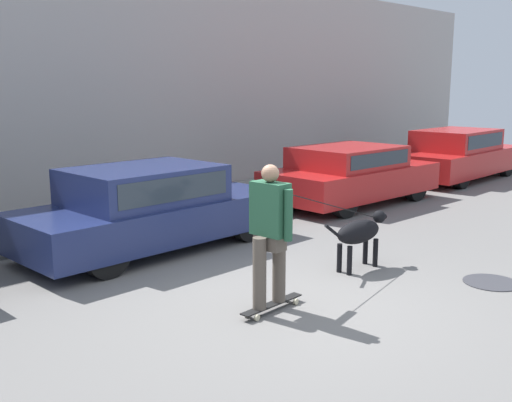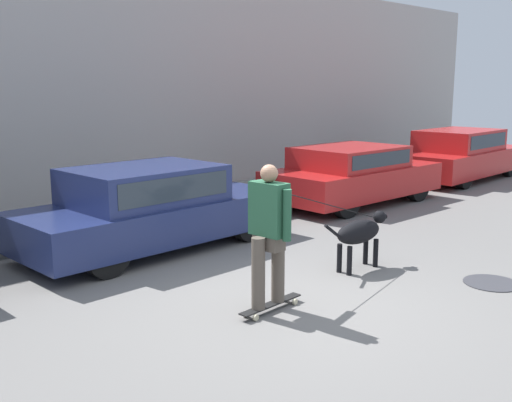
{
  "view_description": "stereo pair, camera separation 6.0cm",
  "coord_description": "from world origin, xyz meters",
  "px_view_note": "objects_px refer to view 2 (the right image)",
  "views": [
    {
      "loc": [
        -4.89,
        -4.38,
        2.5
      ],
      "look_at": [
        0.68,
        1.25,
        0.95
      ],
      "focal_mm": 42.0,
      "sensor_mm": 36.0,
      "label": 1
    },
    {
      "loc": [
        -4.85,
        -4.43,
        2.5
      ],
      "look_at": [
        0.68,
        1.25,
        0.95
      ],
      "focal_mm": 42.0,
      "sensor_mm": 36.0,
      "label": 2
    }
  ],
  "objects_px": {
    "parked_car_2": "(352,175)",
    "parked_car_3": "(461,156)",
    "dog": "(360,233)",
    "parked_car_1": "(151,209)",
    "skateboarder": "(270,230)"
  },
  "relations": [
    {
      "from": "parked_car_1",
      "to": "parked_car_2",
      "type": "bearing_deg",
      "value": -1.22
    },
    {
      "from": "parked_car_3",
      "to": "skateboarder",
      "type": "relative_size",
      "value": 1.6
    },
    {
      "from": "parked_car_3",
      "to": "skateboarder",
      "type": "distance_m",
      "value": 10.86
    },
    {
      "from": "parked_car_1",
      "to": "parked_car_3",
      "type": "bearing_deg",
      "value": -1.25
    },
    {
      "from": "parked_car_3",
      "to": "dog",
      "type": "relative_size",
      "value": 3.57
    },
    {
      "from": "parked_car_2",
      "to": "skateboarder",
      "type": "xyz_separation_m",
      "value": [
        -5.66,
        -3.11,
        0.33
      ]
    },
    {
      "from": "skateboarder",
      "to": "parked_car_2",
      "type": "bearing_deg",
      "value": 26.19
    },
    {
      "from": "parked_car_2",
      "to": "skateboarder",
      "type": "bearing_deg",
      "value": -150.08
    },
    {
      "from": "parked_car_2",
      "to": "parked_car_3",
      "type": "bearing_deg",
      "value": 1.15
    },
    {
      "from": "parked_car_1",
      "to": "parked_car_2",
      "type": "distance_m",
      "value": 5.09
    },
    {
      "from": "parked_car_3",
      "to": "dog",
      "type": "height_order",
      "value": "parked_car_3"
    },
    {
      "from": "parked_car_3",
      "to": "skateboarder",
      "type": "bearing_deg",
      "value": -165.28
    },
    {
      "from": "parked_car_1",
      "to": "parked_car_2",
      "type": "relative_size",
      "value": 1.06
    },
    {
      "from": "dog",
      "to": "parked_car_1",
      "type": "bearing_deg",
      "value": 118.83
    },
    {
      "from": "parked_car_2",
      "to": "dog",
      "type": "relative_size",
      "value": 3.14
    }
  ]
}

